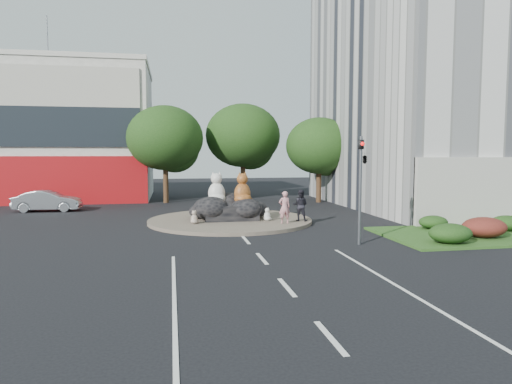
% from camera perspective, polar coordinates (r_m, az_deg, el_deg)
% --- Properties ---
extents(ground, '(120.00, 120.00, 0.00)m').
position_cam_1_polar(ground, '(18.48, 0.75, -8.35)').
color(ground, black).
rests_on(ground, ground).
extents(roundabout_island, '(10.00, 10.00, 0.20)m').
position_cam_1_polar(roundabout_island, '(28.17, -3.25, -3.57)').
color(roundabout_island, brown).
rests_on(roundabout_island, ground).
extents(rock_plinth, '(3.20, 2.60, 0.90)m').
position_cam_1_polar(rock_plinth, '(28.09, -3.25, -2.46)').
color(rock_plinth, black).
rests_on(rock_plinth, roundabout_island).
extents(shophouse_block, '(25.20, 12.30, 17.40)m').
position_cam_1_polar(shophouse_block, '(47.84, -28.36, 6.62)').
color(shophouse_block, silver).
rests_on(shophouse_block, ground).
extents(grass_verge, '(10.00, 6.00, 0.12)m').
position_cam_1_polar(grass_verge, '(26.16, 26.14, -4.80)').
color(grass_verge, '#25501A').
rests_on(grass_verge, ground).
extents(tree_left, '(6.46, 6.46, 8.27)m').
position_cam_1_polar(tree_left, '(39.72, -11.19, 6.24)').
color(tree_left, '#382314').
rests_on(tree_left, ground).
extents(tree_mid, '(6.84, 6.84, 8.76)m').
position_cam_1_polar(tree_mid, '(42.25, -1.57, 6.66)').
color(tree_mid, '#382314').
rests_on(tree_mid, ground).
extents(tree_right, '(5.70, 5.70, 7.30)m').
position_cam_1_polar(tree_right, '(39.76, 7.96, 5.39)').
color(tree_right, '#382314').
rests_on(tree_right, ground).
extents(hedge_near_green, '(2.00, 1.60, 0.90)m').
position_cam_1_polar(hedge_near_green, '(22.76, 23.12, -4.77)').
color(hedge_near_green, '#163310').
rests_on(hedge_near_green, grass_verge).
extents(hedge_red, '(2.20, 1.76, 0.99)m').
position_cam_1_polar(hedge_red, '(24.99, 26.64, -3.96)').
color(hedge_red, '#541716').
rests_on(hedge_red, grass_verge).
extents(hedge_mid_green, '(1.80, 1.44, 0.81)m').
position_cam_1_polar(hedge_mid_green, '(27.71, 28.88, -3.42)').
color(hedge_mid_green, '#163310').
rests_on(hedge_mid_green, grass_verge).
extents(hedge_back_green, '(1.60, 1.28, 0.72)m').
position_cam_1_polar(hedge_back_green, '(26.73, 21.28, -3.52)').
color(hedge_back_green, '#163310').
rests_on(hedge_back_green, grass_verge).
extents(traffic_light, '(0.44, 1.24, 5.00)m').
position_cam_1_polar(traffic_light, '(21.46, 13.18, 3.13)').
color(traffic_light, '#595B60').
rests_on(traffic_light, ground).
extents(street_lamp, '(2.34, 0.22, 8.06)m').
position_cam_1_polar(street_lamp, '(30.41, 22.06, 5.13)').
color(street_lamp, '#595B60').
rests_on(street_lamp, ground).
extents(cat_white, '(1.23, 1.07, 2.02)m').
position_cam_1_polar(cat_white, '(28.06, -4.95, 0.52)').
color(cat_white, beige).
rests_on(cat_white, rock_plinth).
extents(cat_tabby, '(1.52, 1.43, 2.00)m').
position_cam_1_polar(cat_tabby, '(27.89, -1.71, 0.49)').
color(cat_tabby, '#A45922').
rests_on(cat_tabby, rock_plinth).
extents(kitten_calico, '(0.59, 0.55, 0.79)m').
position_cam_1_polar(kitten_calico, '(26.37, -7.74, -3.09)').
color(kitten_calico, beige).
rests_on(kitten_calico, roundabout_island).
extents(kitten_white, '(0.63, 0.60, 0.80)m').
position_cam_1_polar(kitten_white, '(27.28, 1.40, -2.77)').
color(kitten_white, beige).
rests_on(kitten_white, roundabout_island).
extents(pedestrian_pink, '(0.70, 0.48, 1.86)m').
position_cam_1_polar(pedestrian_pink, '(26.27, 3.58, -1.91)').
color(pedestrian_pink, '#BF7C81').
rests_on(pedestrian_pink, roundabout_island).
extents(pedestrian_dark, '(1.13, 1.02, 1.88)m').
position_cam_1_polar(pedestrian_dark, '(27.25, 5.56, -1.66)').
color(pedestrian_dark, black).
rests_on(pedestrian_dark, roundabout_island).
extents(parked_car, '(4.70, 1.77, 1.53)m').
position_cam_1_polar(parked_car, '(36.50, -24.62, -1.02)').
color(parked_car, '#AAADB2').
rests_on(parked_car, ground).
extents(litter_bin, '(0.63, 0.63, 0.77)m').
position_cam_1_polar(litter_bin, '(22.97, 22.56, -4.83)').
color(litter_bin, black).
rests_on(litter_bin, grass_verge).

